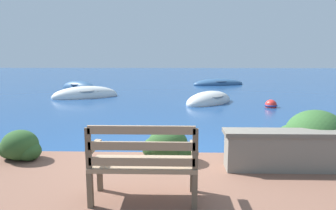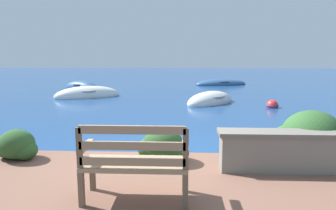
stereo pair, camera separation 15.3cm
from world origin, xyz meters
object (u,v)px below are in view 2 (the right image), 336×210
rowboat_mid (88,96)px  mooring_buoy (272,106)px  park_bench (135,161)px  rowboat_nearest (210,101)px  rowboat_far (82,88)px  rowboat_outer (221,84)px

rowboat_mid → mooring_buoy: rowboat_mid is taller
park_bench → rowboat_nearest: bearing=79.1°
rowboat_mid → rowboat_nearest: bearing=-42.4°
park_bench → rowboat_far: park_bench is taller
park_bench → rowboat_mid: size_ratio=0.40×
park_bench → rowboat_mid: park_bench is taller
park_bench → rowboat_outer: bearing=79.3°
park_bench → rowboat_nearest: (1.69, 8.55, -0.63)m
rowboat_mid → mooring_buoy: bearing=-44.6°
rowboat_outer → rowboat_far: bearing=2.8°
rowboat_nearest → rowboat_outer: rowboat_nearest is taller
rowboat_far → rowboat_outer: (8.15, 2.67, -0.01)m
rowboat_outer → rowboat_mid: bearing=26.1°
mooring_buoy → rowboat_outer: bearing=95.1°
rowboat_outer → mooring_buoy: (0.74, -8.36, 0.02)m
park_bench → rowboat_mid: (-3.69, 10.02, -0.63)m
rowboat_mid → rowboat_far: 3.59m
rowboat_nearest → rowboat_outer: 7.59m
rowboat_nearest → rowboat_mid: rowboat_mid is taller
rowboat_mid → rowboat_far: rowboat_mid is taller
park_bench → mooring_buoy: bearing=63.6°
rowboat_mid → rowboat_far: (-1.36, 3.32, -0.01)m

